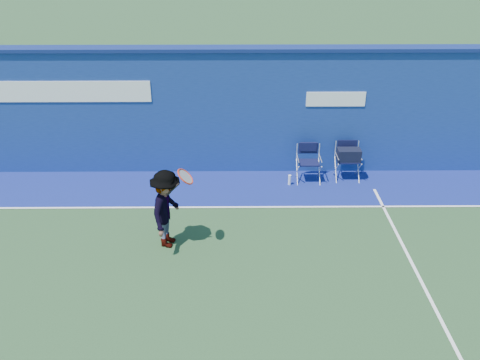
{
  "coord_description": "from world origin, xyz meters",
  "views": [
    {
      "loc": [
        1.25,
        -6.49,
        5.72
      ],
      "look_at": [
        1.32,
        2.6,
        1.0
      ],
      "focal_mm": 38.0,
      "sensor_mm": 36.0,
      "label": 1
    }
  ],
  "objects_px": {
    "tennis_player": "(167,209)",
    "directors_chair_left": "(308,169)",
    "water_bottle": "(290,180)",
    "directors_chair_right": "(347,164)"
  },
  "relations": [
    {
      "from": "tennis_player",
      "to": "directors_chair_left",
      "type": "bearing_deg",
      "value": 41.26
    },
    {
      "from": "water_bottle",
      "to": "directors_chair_left",
      "type": "bearing_deg",
      "value": 26.51
    },
    {
      "from": "water_bottle",
      "to": "directors_chair_right",
      "type": "bearing_deg",
      "value": 12.89
    },
    {
      "from": "directors_chair_left",
      "to": "water_bottle",
      "type": "distance_m",
      "value": 0.55
    },
    {
      "from": "water_bottle",
      "to": "tennis_player",
      "type": "distance_m",
      "value": 3.63
    },
    {
      "from": "water_bottle",
      "to": "tennis_player",
      "type": "bearing_deg",
      "value": -136.62
    },
    {
      "from": "directors_chair_left",
      "to": "tennis_player",
      "type": "bearing_deg",
      "value": -138.74
    },
    {
      "from": "directors_chair_right",
      "to": "tennis_player",
      "type": "distance_m",
      "value": 4.9
    },
    {
      "from": "directors_chair_right",
      "to": "tennis_player",
      "type": "relative_size",
      "value": 0.55
    },
    {
      "from": "directors_chair_right",
      "to": "water_bottle",
      "type": "bearing_deg",
      "value": -167.11
    }
  ]
}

